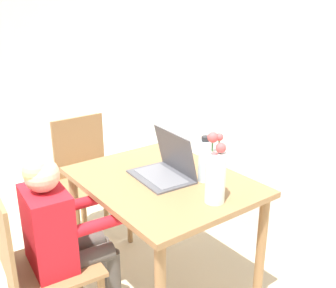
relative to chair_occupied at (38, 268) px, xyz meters
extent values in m
cube|color=white|center=(-0.03, 1.48, 0.79)|extent=(6.40, 0.05, 2.50)
cube|color=olive|center=(0.04, 0.68, 0.26)|extent=(0.95, 0.75, 0.03)
cylinder|color=olive|center=(-0.38, 0.36, -0.11)|extent=(0.05, 0.05, 0.71)
cylinder|color=olive|center=(-0.38, 1.01, -0.11)|extent=(0.05, 0.05, 0.71)
cylinder|color=olive|center=(0.47, 1.01, -0.11)|extent=(0.05, 0.05, 0.71)
cube|color=olive|center=(0.01, 0.07, -0.01)|extent=(0.43, 0.43, 0.02)
cube|color=olive|center=(-0.01, -0.12, 0.21)|extent=(0.38, 0.05, 0.42)
cylinder|color=olive|center=(-0.15, 0.25, -0.24)|extent=(0.04, 0.04, 0.44)
cube|color=olive|center=(-0.69, 0.64, -0.01)|extent=(0.41, 0.41, 0.02)
cube|color=olive|center=(-0.88, 0.63, 0.21)|extent=(0.03, 0.38, 0.42)
cylinder|color=olive|center=(-0.52, 0.47, -0.24)|extent=(0.04, 0.04, 0.44)
cylinder|color=olive|center=(-0.53, 0.81, -0.24)|extent=(0.04, 0.04, 0.44)
cylinder|color=olive|center=(-0.86, 0.46, -0.24)|extent=(0.04, 0.04, 0.44)
cylinder|color=olive|center=(-0.87, 0.80, -0.24)|extent=(0.04, 0.04, 0.44)
cube|color=red|center=(0.01, 0.07, 0.19)|extent=(0.30, 0.20, 0.38)
sphere|color=beige|center=(0.01, 0.07, 0.45)|extent=(0.15, 0.15, 0.15)
sphere|color=#D8BC72|center=(0.00, 0.05, 0.47)|extent=(0.13, 0.13, 0.13)
cylinder|color=#4C4742|center=(0.08, 0.20, 0.01)|extent=(0.11, 0.29, 0.09)
cylinder|color=#4C4742|center=(-0.05, 0.21, 0.01)|extent=(0.11, 0.29, 0.09)
cylinder|color=#4C4742|center=(-0.03, 0.35, -0.23)|extent=(0.08, 0.08, 0.46)
cylinder|color=red|center=(0.14, 0.26, 0.21)|extent=(0.08, 0.24, 0.06)
cylinder|color=red|center=(-0.09, 0.29, 0.21)|extent=(0.08, 0.24, 0.06)
cube|color=#4C4C51|center=(0.03, 0.68, 0.28)|extent=(0.35, 0.26, 0.01)
cube|color=slate|center=(0.03, 0.68, 0.29)|extent=(0.31, 0.19, 0.00)
cube|color=#4C4C51|center=(0.03, 0.77, 0.41)|extent=(0.34, 0.09, 0.23)
cube|color=silver|center=(0.03, 0.78, 0.41)|extent=(0.31, 0.07, 0.21)
cylinder|color=silver|center=(0.39, 0.73, 0.40)|extent=(0.09, 0.09, 0.24)
cylinder|color=#3D7A38|center=(0.41, 0.73, 0.44)|extent=(0.01, 0.01, 0.22)
sphere|color=#CC4C4C|center=(0.41, 0.73, 0.55)|extent=(0.05, 0.05, 0.05)
cylinder|color=#3D7A38|center=(0.39, 0.75, 0.46)|extent=(0.01, 0.01, 0.26)
sphere|color=#CC4C4C|center=(0.39, 0.75, 0.59)|extent=(0.04, 0.04, 0.04)
cylinder|color=#3D7A38|center=(0.37, 0.72, 0.46)|extent=(0.01, 0.01, 0.26)
sphere|color=#CC4C4C|center=(0.37, 0.72, 0.59)|extent=(0.05, 0.05, 0.05)
cylinder|color=#3D7A38|center=(0.40, 0.71, 0.42)|extent=(0.01, 0.01, 0.18)
sphere|color=#CC4C4C|center=(0.40, 0.71, 0.51)|extent=(0.05, 0.05, 0.05)
cylinder|color=silver|center=(0.19, 0.84, 0.39)|extent=(0.07, 0.07, 0.22)
cylinder|color=#262628|center=(0.19, 0.84, 0.51)|extent=(0.04, 0.04, 0.02)
camera|label=1|loc=(1.57, -0.43, 1.15)|focal=42.00mm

